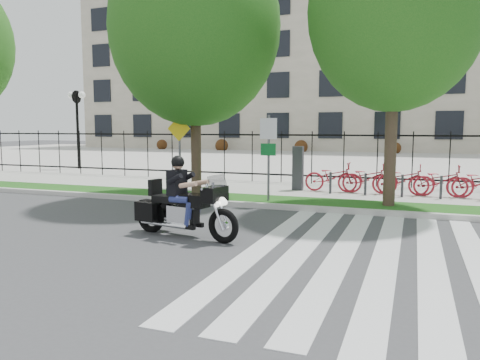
% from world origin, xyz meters
% --- Properties ---
extents(ground, '(120.00, 120.00, 0.00)m').
position_xyz_m(ground, '(0.00, 0.00, 0.00)').
color(ground, '#3E3E41').
rests_on(ground, ground).
extents(curb, '(60.00, 0.20, 0.15)m').
position_xyz_m(curb, '(0.00, 4.10, 0.07)').
color(curb, '#B9B5AE').
rests_on(curb, ground).
extents(grass_verge, '(60.00, 1.50, 0.15)m').
position_xyz_m(grass_verge, '(0.00, 4.95, 0.07)').
color(grass_verge, '#194C13').
rests_on(grass_verge, ground).
extents(sidewalk, '(60.00, 3.50, 0.15)m').
position_xyz_m(sidewalk, '(0.00, 7.45, 0.07)').
color(sidewalk, '#ABAAA0').
rests_on(sidewalk, ground).
extents(plaza, '(80.00, 34.00, 0.10)m').
position_xyz_m(plaza, '(0.00, 25.00, 0.05)').
color(plaza, '#ABAAA0').
rests_on(plaza, ground).
extents(crosswalk_stripes, '(5.70, 8.00, 0.01)m').
position_xyz_m(crosswalk_stripes, '(4.83, 0.00, 0.01)').
color(crosswalk_stripes, silver).
rests_on(crosswalk_stripes, ground).
extents(iron_fence, '(30.00, 0.06, 2.00)m').
position_xyz_m(iron_fence, '(0.00, 9.20, 1.15)').
color(iron_fence, black).
rests_on(iron_fence, sidewalk).
extents(office_building, '(60.00, 21.90, 20.15)m').
position_xyz_m(office_building, '(0.00, 44.92, 9.97)').
color(office_building, '#A29A82').
rests_on(office_building, ground).
extents(lamp_post_left, '(1.06, 0.70, 4.25)m').
position_xyz_m(lamp_post_left, '(-12.00, 12.00, 3.21)').
color(lamp_post_left, black).
rests_on(lamp_post_left, ground).
extents(street_tree_1, '(5.26, 5.26, 8.22)m').
position_xyz_m(street_tree_1, '(-1.61, 4.95, 5.34)').
color(street_tree_1, '#33231C').
rests_on(street_tree_1, grass_verge).
extents(street_tree_2, '(4.61, 4.61, 7.83)m').
position_xyz_m(street_tree_2, '(4.24, 4.95, 5.33)').
color(street_tree_2, '#33231C').
rests_on(street_tree_2, grass_verge).
extents(bike_share_station, '(11.12, 0.87, 1.50)m').
position_xyz_m(bike_share_station, '(6.68, 7.20, 0.65)').
color(bike_share_station, '#2D2D33').
rests_on(bike_share_station, sidewalk).
extents(sign_pole_regulatory, '(0.50, 0.09, 2.50)m').
position_xyz_m(sign_pole_regulatory, '(0.89, 4.58, 1.74)').
color(sign_pole_regulatory, '#59595B').
rests_on(sign_pole_regulatory, grass_verge).
extents(sign_pole_warning, '(0.78, 0.09, 2.49)m').
position_xyz_m(sign_pole_warning, '(-2.01, 4.58, 1.74)').
color(sign_pole_warning, '#59595B').
rests_on(sign_pole_warning, grass_verge).
extents(motorcycle_rider, '(2.63, 1.06, 2.05)m').
position_xyz_m(motorcycle_rider, '(0.41, 0.18, 0.68)').
color(motorcycle_rider, black).
rests_on(motorcycle_rider, ground).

